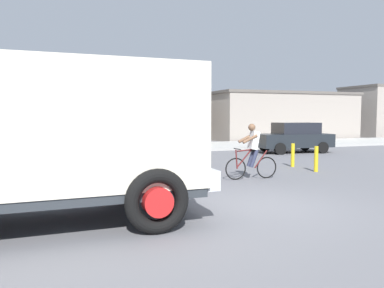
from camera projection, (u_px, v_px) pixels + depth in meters
The scene contains 11 objects.
ground_plane at pixel (257, 206), 8.33m from camera, with size 120.00×120.00×0.00m, color slate.
sidewalk_far at pixel (130, 148), 22.22m from camera, with size 80.00×5.00×0.16m, color #ADADA8.
truck_foreground at pixel (52, 132), 6.87m from camera, with size 5.48×2.96×2.90m.
cyclist at pixel (252, 151), 11.84m from camera, with size 1.73×0.50×1.72m.
traffic_light_pole at pixel (189, 112), 11.32m from camera, with size 0.24×0.43×3.20m.
car_red_near at pixel (294, 137), 20.43m from camera, with size 4.11×2.10×1.60m.
car_white_mid at pixel (91, 147), 14.28m from camera, with size 4.29×2.62×1.60m.
bollard_near at pixel (316, 159), 13.42m from camera, with size 0.14×0.14×0.90m, color gold.
bollard_far at pixel (293, 155), 14.74m from camera, with size 0.14×0.14×0.90m, color gold.
building_mid_block at pixel (119, 117), 28.05m from camera, with size 9.43×6.88×3.74m.
building_corner_right at pixel (272, 116), 33.04m from camera, with size 12.06×8.13×3.86m.
Camera 1 is at (-4.12, -7.24, 1.97)m, focal length 35.84 mm.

